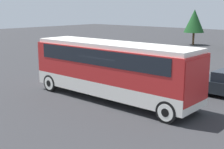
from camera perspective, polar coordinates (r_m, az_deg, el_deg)
ground_plane at (r=17.30m, az=0.00°, el=-4.62°), size 120.00×120.00×0.00m
tour_bus at (r=16.80m, az=0.25°, el=1.53°), size 9.97×2.51×3.17m
parked_car_mid at (r=26.05m, az=1.69°, el=2.63°), size 4.71×1.80×1.40m
parked_car_far at (r=21.41m, az=11.10°, el=0.22°), size 4.33×1.85×1.31m
tree_right at (r=44.31m, az=14.81°, el=9.43°), size 2.73×2.73×4.81m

